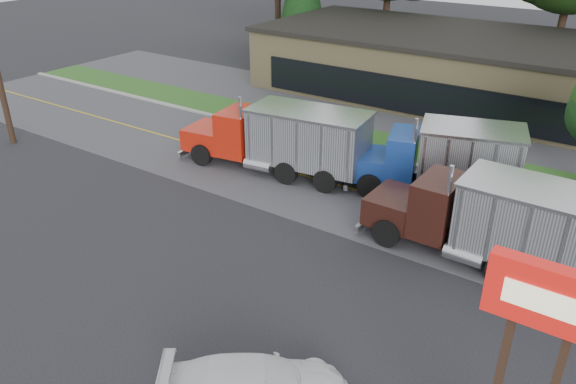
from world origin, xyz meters
name	(u,v)px	position (x,y,z in m)	size (l,w,h in m)	color
ground	(217,279)	(0.00, 0.00, 0.00)	(140.00, 140.00, 0.00)	#2F2F33
road	(343,187)	(0.00, 9.00, 0.00)	(60.00, 8.00, 0.02)	slate
center_line	(343,187)	(0.00, 9.00, 0.00)	(60.00, 0.12, 0.01)	gold
curb	(382,158)	(0.00, 13.20, 0.00)	(60.00, 0.30, 0.12)	#9E9E99
grass_verge	(396,147)	(0.00, 15.00, 0.00)	(60.00, 3.40, 0.03)	#2C6522
far_parking	(431,122)	(0.00, 20.00, 0.00)	(60.00, 7.00, 0.02)	slate
strip_mall	(497,74)	(2.00, 26.00, 2.00)	(32.00, 12.00, 4.00)	tan
dump_truck_red	(284,138)	(-3.25, 8.82, 1.81)	(9.84, 3.77, 3.36)	black
dump_truck_blue	(445,159)	(4.12, 10.76, 1.80)	(7.69, 4.53, 3.36)	black
dump_truck_maroon	(499,220)	(7.65, 6.50, 1.81)	(8.82, 2.74, 3.36)	black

